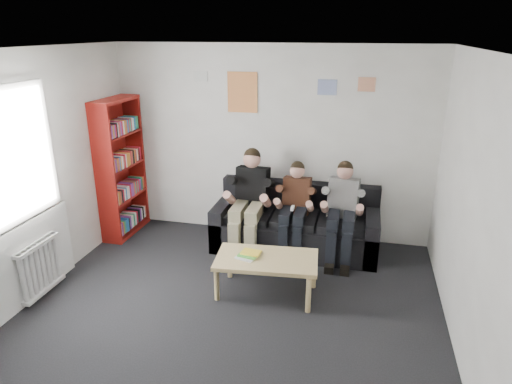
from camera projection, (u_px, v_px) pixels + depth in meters
room_shell at (215, 208)px, 4.12m from camera, size 5.00×5.00×5.00m
sofa at (296, 226)px, 6.28m from camera, size 2.21×0.90×0.85m
bookshelf at (122, 168)px, 6.52m from camera, size 0.30×0.89×1.98m
coffee_table at (267, 262)px, 5.12m from camera, size 1.14×0.63×0.45m
game_cases at (248, 255)px, 5.12m from camera, size 0.26×0.22×0.05m
person_left at (249, 202)px, 6.10m from camera, size 0.43×0.92×1.38m
person_middle at (294, 210)px, 5.99m from camera, size 0.36×0.77×1.24m
person_right at (342, 213)px, 5.85m from camera, size 0.38×0.82×1.29m
radiator at (41, 268)px, 5.11m from camera, size 0.10×0.64×0.60m
window at (24, 211)px, 4.89m from camera, size 0.05×1.30×2.36m
poster_large at (242, 92)px, 6.24m from camera, size 0.42×0.01×0.55m
poster_blue at (327, 87)px, 5.96m from camera, size 0.25×0.01×0.20m
poster_pink at (367, 84)px, 5.83m from camera, size 0.22×0.01×0.18m
poster_sign at (200, 76)px, 6.31m from camera, size 0.20×0.01×0.14m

